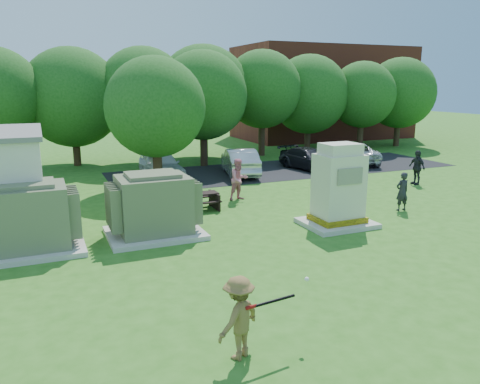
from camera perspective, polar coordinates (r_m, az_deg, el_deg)
name	(u,v)px	position (r m, az deg, el deg)	size (l,w,h in m)	color
ground	(300,272)	(12.53, 7.32, -9.63)	(120.00, 120.00, 0.00)	#2D6619
brick_building	(322,93)	(44.02, 10.00, 11.80)	(15.00, 8.00, 8.00)	maroon
parking_strip	(286,169)	(27.20, 5.69, 2.81)	(20.00, 6.00, 0.01)	#232326
transformer_left	(28,219)	(14.93, -24.45, -3.05)	(3.00, 2.40, 2.07)	beige
transformer_right	(154,207)	(15.25, -10.47, -1.75)	(3.00, 2.40, 2.07)	beige
generator_cabinet	(338,190)	(16.36, 11.90, 0.21)	(2.35, 1.92, 2.87)	beige
picnic_table	(198,200)	(18.26, -5.14, -0.92)	(1.57, 1.18, 0.67)	black
batter	(239,318)	(8.57, -0.15, -15.08)	(1.00, 0.57, 1.54)	brown
person_by_generator	(402,192)	(19.08, 19.16, 0.05)	(0.55, 0.36, 1.51)	black
person_at_picnic	(239,179)	(19.69, -0.12, 1.54)	(0.86, 0.67, 1.76)	#D57184
person_walking_right	(417,167)	(24.38, 20.74, 2.83)	(0.98, 0.41, 1.68)	#25252A
car_white	(161,165)	(24.59, -9.57, 3.25)	(1.66, 4.13, 1.41)	silver
car_silver_a	(240,162)	(25.23, -0.02, 3.72)	(1.53, 4.37, 1.44)	#B1B2B6
car_dark	(309,159)	(27.18, 8.46, 4.01)	(1.70, 4.19, 1.22)	black
car_silver_b	(353,153)	(29.81, 13.64, 4.66)	(2.15, 4.67, 1.30)	#B9BABE
batting_equipment	(276,298)	(8.67, 4.39, -12.77)	(1.48, 0.41, 0.24)	black
tree_row	(173,95)	(29.46, -8.18, 11.64)	(41.30, 13.30, 7.30)	#47301E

